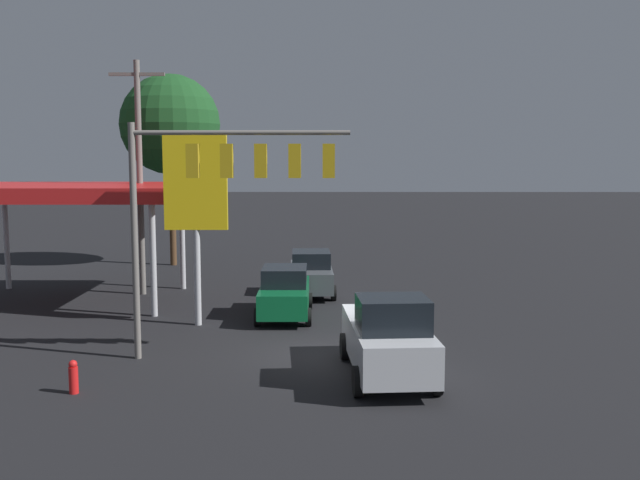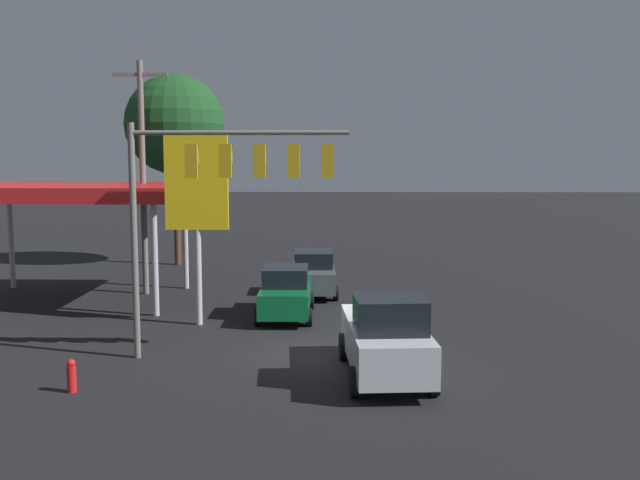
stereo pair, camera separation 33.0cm
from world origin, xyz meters
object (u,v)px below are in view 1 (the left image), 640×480
(utility_pole, at_px, (140,173))
(pickup_parked, at_px, (388,338))
(sedan_far, at_px, (285,292))
(street_tree, at_px, (170,125))
(traffic_signal_assembly, at_px, (225,179))
(fire_hydrant, at_px, (73,377))
(price_sign, at_px, (196,190))
(sedan_waiting, at_px, (311,273))

(utility_pole, relative_size, pickup_parked, 1.91)
(sedan_far, height_order, street_tree, street_tree)
(traffic_signal_assembly, bearing_deg, utility_pole, -63.19)
(fire_hydrant, bearing_deg, street_tree, -84.87)
(street_tree, height_order, fire_hydrant, street_tree)
(traffic_signal_assembly, relative_size, sedan_far, 1.60)
(utility_pole, distance_m, fire_hydrant, 14.29)
(utility_pole, distance_m, sedan_far, 9.10)
(street_tree, bearing_deg, fire_hydrant, 95.13)
(traffic_signal_assembly, relative_size, street_tree, 0.67)
(sedan_far, distance_m, fire_hydrant, 10.12)
(utility_pole, relative_size, fire_hydrant, 11.57)
(fire_hydrant, bearing_deg, price_sign, -104.30)
(utility_pole, bearing_deg, street_tree, -87.21)
(pickup_parked, relative_size, sedan_far, 1.21)
(traffic_signal_assembly, bearing_deg, pickup_parked, 158.08)
(price_sign, distance_m, pickup_parked, 9.60)
(sedan_waiting, xyz_separation_m, fire_hydrant, (5.92, 13.31, -0.51))
(street_tree, bearing_deg, traffic_signal_assembly, 106.50)
(utility_pole, xyz_separation_m, sedan_waiting, (-7.47, 0.00, -4.43))
(utility_pole, bearing_deg, pickup_parked, 129.27)
(utility_pole, bearing_deg, sedan_waiting, 179.98)
(pickup_parked, relative_size, street_tree, 0.50)
(price_sign, height_order, pickup_parked, price_sign)
(traffic_signal_assembly, relative_size, sedan_waiting, 1.58)
(sedan_far, bearing_deg, sedan_waiting, 168.05)
(price_sign, bearing_deg, sedan_far, -157.57)
(traffic_signal_assembly, xyz_separation_m, fire_hydrant, (3.55, 3.25, -4.98))
(traffic_signal_assembly, relative_size, pickup_parked, 1.33)
(utility_pole, relative_size, sedan_far, 2.31)
(price_sign, relative_size, pickup_parked, 1.29)
(traffic_signal_assembly, bearing_deg, street_tree, -73.50)
(pickup_parked, relative_size, fire_hydrant, 6.05)
(utility_pole, relative_size, price_sign, 1.48)
(price_sign, height_order, sedan_waiting, price_sign)
(traffic_signal_assembly, relative_size, utility_pole, 0.69)
(sedan_far, relative_size, fire_hydrant, 5.01)
(utility_pole, xyz_separation_m, price_sign, (-3.46, 5.79, -0.49))
(traffic_signal_assembly, relative_size, fire_hydrant, 8.04)
(traffic_signal_assembly, bearing_deg, sedan_waiting, -103.29)
(traffic_signal_assembly, xyz_separation_m, sedan_far, (-1.45, -5.55, -4.46))
(traffic_signal_assembly, height_order, sedan_waiting, traffic_signal_assembly)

